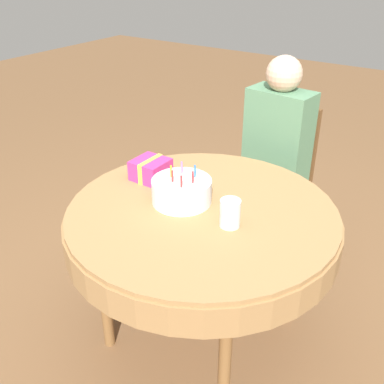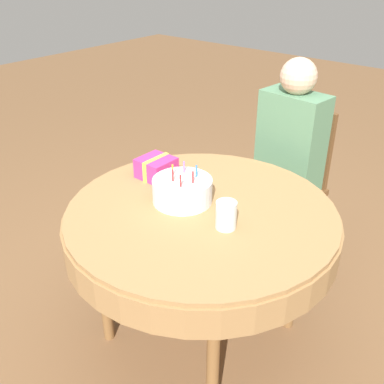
% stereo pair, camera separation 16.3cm
% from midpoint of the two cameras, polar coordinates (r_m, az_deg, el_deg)
% --- Properties ---
extents(ground_plane, '(12.00, 12.00, 0.00)m').
position_cam_midpoint_polar(ground_plane, '(2.35, -0.98, -17.16)').
color(ground_plane, brown).
extents(dining_table, '(1.17, 1.17, 0.71)m').
position_cam_midpoint_polar(dining_table, '(1.95, -1.13, -4.27)').
color(dining_table, '#9E7547').
rests_on(dining_table, ground_plane).
extents(chair, '(0.40, 0.40, 0.90)m').
position_cam_midpoint_polar(chair, '(2.73, 9.37, 2.02)').
color(chair, brown).
rests_on(chair, ground_plane).
extents(person, '(0.37, 0.31, 1.20)m').
position_cam_midpoint_polar(person, '(2.57, 8.77, 5.97)').
color(person, '#DBB293').
rests_on(person, ground_plane).
extents(birthday_cake, '(0.26, 0.26, 0.16)m').
position_cam_midpoint_polar(birthday_cake, '(1.94, -3.65, 0.14)').
color(birthday_cake, white).
rests_on(birthday_cake, dining_table).
extents(drinking_glass, '(0.08, 0.08, 0.11)m').
position_cam_midpoint_polar(drinking_glass, '(1.76, 2.23, -2.77)').
color(drinking_glass, silver).
rests_on(drinking_glass, dining_table).
extents(gift_box, '(0.15, 0.16, 0.10)m').
position_cam_midpoint_polar(gift_box, '(2.15, -7.45, 2.82)').
color(gift_box, '#D13384').
rests_on(gift_box, dining_table).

